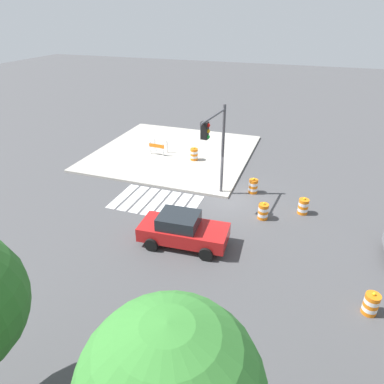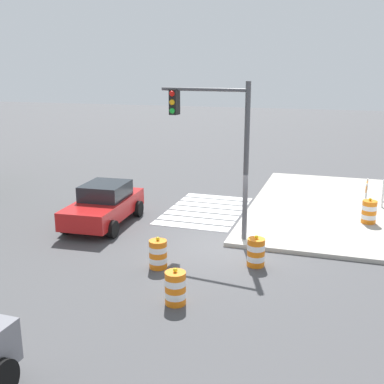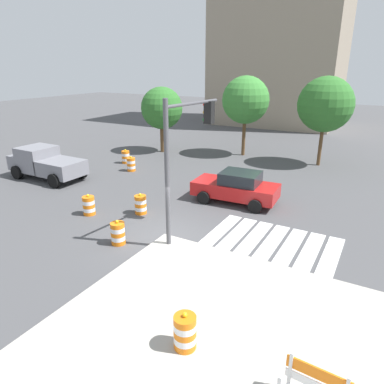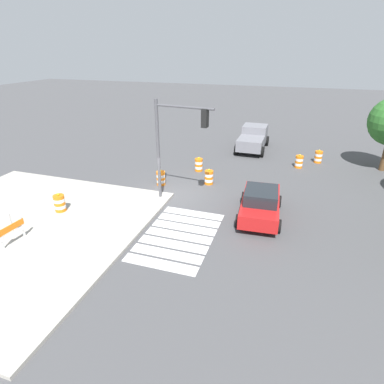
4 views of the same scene
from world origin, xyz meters
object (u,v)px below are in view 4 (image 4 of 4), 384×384
at_px(traffic_barrel_near_corner, 209,177).
at_px(traffic_barrel_crosswalk_end, 199,165).
at_px(traffic_barrel_on_sidewalk, 60,203).
at_px(pickup_truck, 253,138).
at_px(traffic_barrel_median_far, 161,178).
at_px(sports_car, 260,203).
at_px(traffic_light_pole, 177,135).
at_px(traffic_barrel_median_near, 318,157).
at_px(traffic_barrel_far_curb, 299,162).
at_px(construction_barricade, 9,230).

relative_size(traffic_barrel_near_corner, traffic_barrel_crosswalk_end, 1.00).
height_order(traffic_barrel_near_corner, traffic_barrel_on_sidewalk, traffic_barrel_on_sidewalk).
distance_m(pickup_truck, traffic_barrel_median_far, 10.73).
height_order(sports_car, traffic_barrel_median_far, sports_car).
xyz_separation_m(traffic_barrel_crosswalk_end, traffic_light_pole, (5.14, 0.32, 3.46)).
bearing_deg(traffic_barrel_crosswalk_end, traffic_barrel_on_sidewalk, -31.68).
height_order(traffic_barrel_median_near, traffic_barrel_on_sidewalk, traffic_barrel_on_sidewalk).
relative_size(traffic_barrel_median_near, traffic_barrel_on_sidewalk, 1.00).
bearing_deg(traffic_barrel_median_far, traffic_barrel_on_sidewalk, -34.47).
relative_size(traffic_barrel_median_far, traffic_barrel_on_sidewalk, 1.00).
relative_size(traffic_barrel_median_near, traffic_barrel_median_far, 1.00).
xyz_separation_m(traffic_barrel_median_near, traffic_light_pole, (9.63, -7.83, 3.46)).
xyz_separation_m(sports_car, pickup_truck, (-12.03, -2.03, 0.16)).
bearing_deg(traffic_barrel_crosswalk_end, traffic_barrel_near_corner, 32.41).
xyz_separation_m(sports_car, traffic_barrel_far_curb, (-8.32, 1.83, -0.36)).
height_order(sports_car, traffic_barrel_median_near, sports_car).
distance_m(traffic_barrel_crosswalk_end, traffic_barrel_far_curb, 7.35).
bearing_deg(traffic_barrel_on_sidewalk, traffic_barrel_median_near, 133.94).
bearing_deg(traffic_barrel_median_near, traffic_barrel_near_corner, -46.29).
height_order(traffic_barrel_near_corner, traffic_light_pole, traffic_light_pole).
distance_m(sports_car, traffic_barrel_near_corner, 4.97).
distance_m(traffic_barrel_near_corner, traffic_barrel_median_far, 3.07).
distance_m(traffic_barrel_near_corner, traffic_barrel_far_curb, 7.36).
height_order(pickup_truck, traffic_barrel_crosswalk_end, pickup_truck).
distance_m(traffic_barrel_crosswalk_end, traffic_barrel_on_sidewalk, 9.74).
bearing_deg(traffic_barrel_near_corner, construction_barricade, -35.18).
height_order(traffic_barrel_median_far, construction_barricade, construction_barricade).
xyz_separation_m(sports_car, traffic_barrel_on_sidewalk, (2.86, -10.05, -0.21)).
bearing_deg(traffic_barrel_crosswalk_end, traffic_light_pole, 3.56).
height_order(sports_car, traffic_barrel_near_corner, sports_car).
distance_m(traffic_barrel_crosswalk_end, traffic_barrel_median_near, 9.30).
bearing_deg(pickup_truck, traffic_light_pole, -12.45).
height_order(traffic_barrel_crosswalk_end, traffic_barrel_median_far, same).
relative_size(sports_car, traffic_barrel_median_far, 4.32).
bearing_deg(sports_car, traffic_barrel_crosswalk_end, -137.71).
relative_size(traffic_barrel_near_corner, traffic_barrel_median_far, 1.00).
bearing_deg(traffic_barrel_near_corner, traffic_barrel_median_near, 133.71).
bearing_deg(pickup_truck, traffic_barrel_median_far, -24.75).
height_order(sports_car, construction_barricade, sports_car).
relative_size(pickup_truck, traffic_barrel_far_curb, 5.07).
relative_size(traffic_barrel_far_curb, traffic_light_pole, 0.19).
bearing_deg(pickup_truck, traffic_barrel_near_corner, -10.53).
xyz_separation_m(sports_car, traffic_barrel_median_near, (-9.92, 3.21, -0.36)).
bearing_deg(traffic_light_pole, construction_barricade, -41.85).
height_order(pickup_truck, traffic_barrel_on_sidewalk, pickup_truck).
relative_size(traffic_barrel_median_far, traffic_light_pole, 0.19).
distance_m(sports_car, traffic_barrel_median_near, 10.43).
bearing_deg(traffic_barrel_near_corner, traffic_light_pole, -17.68).
bearing_deg(construction_barricade, traffic_barrel_on_sidewalk, 177.26).
relative_size(pickup_truck, traffic_barrel_median_far, 5.07).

